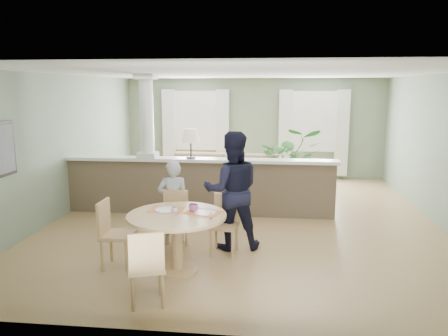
# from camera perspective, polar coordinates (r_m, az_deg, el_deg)

# --- Properties ---
(ground) EXTENTS (8.00, 8.00, 0.00)m
(ground) POSITION_cam_1_polar(r_m,az_deg,el_deg) (8.36, 2.67, -6.58)
(ground) COLOR tan
(ground) RESTS_ON ground
(room_shell) EXTENTS (7.02, 8.02, 2.71)m
(room_shell) POSITION_cam_1_polar(r_m,az_deg,el_deg) (8.64, 2.84, 6.23)
(room_shell) COLOR gray
(room_shell) RESTS_ON ground
(pony_wall) EXTENTS (5.32, 0.38, 2.70)m
(pony_wall) POSITION_cam_1_polar(r_m,az_deg,el_deg) (8.49, -3.87, -1.40)
(pony_wall) COLOR brown
(pony_wall) RESTS_ON ground
(sofa) EXTENTS (3.30, 1.49, 0.94)m
(sofa) POSITION_cam_1_polar(r_m,az_deg,el_deg) (9.89, -0.22, -1.08)
(sofa) COLOR #9B7554
(sofa) RESTS_ON ground
(houseplant) EXTENTS (1.48, 1.30, 1.57)m
(houseplant) POSITION_cam_1_polar(r_m,az_deg,el_deg) (10.13, 8.75, 0.88)
(houseplant) COLOR #2E6F2C
(houseplant) RESTS_ON ground
(dining_table) EXTENTS (1.32, 1.32, 0.90)m
(dining_table) POSITION_cam_1_polar(r_m,az_deg,el_deg) (5.88, -6.09, -7.53)
(dining_table) COLOR tan
(dining_table) RESTS_ON ground
(chair_far_boy) EXTENTS (0.41, 0.41, 0.89)m
(chair_far_boy) POSITION_cam_1_polar(r_m,az_deg,el_deg) (6.76, -6.50, -6.40)
(chair_far_boy) COLOR tan
(chair_far_boy) RESTS_ON ground
(chair_far_man) EXTENTS (0.44, 0.44, 0.88)m
(chair_far_man) POSITION_cam_1_polar(r_m,az_deg,el_deg) (6.58, 0.14, -6.88)
(chair_far_man) COLOR tan
(chair_far_man) RESTS_ON ground
(chair_near) EXTENTS (0.51, 0.51, 0.90)m
(chair_near) POSITION_cam_1_polar(r_m,az_deg,el_deg) (5.07, -10.09, -12.32)
(chair_near) COLOR tan
(chair_near) RESTS_ON ground
(chair_side) EXTENTS (0.42, 0.42, 0.93)m
(chair_side) POSITION_cam_1_polar(r_m,az_deg,el_deg) (6.23, -14.37, -7.93)
(chair_side) COLOR tan
(chair_side) RESTS_ON ground
(child_person) EXTENTS (0.55, 0.42, 1.34)m
(child_person) POSITION_cam_1_polar(r_m,az_deg,el_deg) (6.91, -6.64, -4.49)
(child_person) COLOR #9C9CA1
(child_person) RESTS_ON ground
(man_person) EXTENTS (0.99, 0.83, 1.81)m
(man_person) POSITION_cam_1_polar(r_m,az_deg,el_deg) (6.64, 1.06, -2.96)
(man_person) COLOR black
(man_person) RESTS_ON ground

